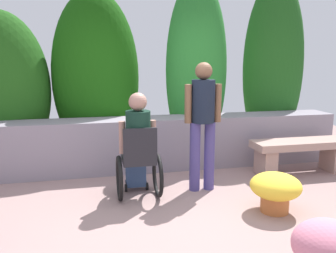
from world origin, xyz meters
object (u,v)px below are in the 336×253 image
flower_pot_red_accent (328,253)px  flower_pot_purple_near (275,189)px  person_standing_companion (203,118)px  person_in_wheelchair (138,149)px  stone_bench (300,151)px

flower_pot_red_accent → flower_pot_purple_near: bearing=76.3°
person_standing_companion → person_in_wheelchair: bearing=179.8°
stone_bench → person_standing_companion: size_ratio=0.89×
stone_bench → flower_pot_purple_near: 1.58m
stone_bench → person_in_wheelchair: (-2.53, -0.41, 0.28)m
person_in_wheelchair → person_standing_companion: size_ratio=0.79×
stone_bench → flower_pot_purple_near: bearing=-127.0°
person_standing_companion → flower_pot_purple_near: 1.25m
stone_bench → flower_pot_red_accent: flower_pot_red_accent is taller
person_in_wheelchair → person_standing_companion: bearing=15.2°
person_standing_companion → flower_pot_purple_near: bearing=-59.9°
stone_bench → person_in_wheelchair: bearing=-165.6°
flower_pot_purple_near → stone_bench: bearing=47.8°
flower_pot_red_accent → person_in_wheelchair: bearing=118.0°
flower_pot_red_accent → person_standing_companion: bearing=97.0°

